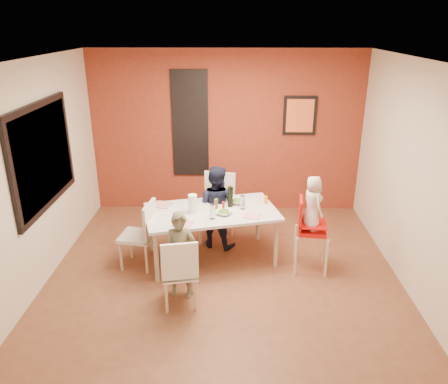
{
  "coord_description": "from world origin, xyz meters",
  "views": [
    {
      "loc": [
        0.1,
        -4.89,
        3.09
      ],
      "look_at": [
        0.0,
        0.3,
        1.05
      ],
      "focal_mm": 35.0,
      "sensor_mm": 36.0,
      "label": 1
    }
  ],
  "objects_px": {
    "high_chair": "(309,228)",
    "toddler": "(313,203)",
    "chair_near": "(180,270)",
    "chair_far": "(218,203)",
    "chair_left": "(143,231)",
    "wine_bottle": "(230,197)",
    "paper_towel_roll": "(193,204)",
    "child_near": "(181,255)",
    "child_far": "(216,207)",
    "dining_table": "(211,215)"
  },
  "relations": [
    {
      "from": "chair_far",
      "to": "chair_left",
      "type": "bearing_deg",
      "value": -124.81
    },
    {
      "from": "child_near",
      "to": "child_far",
      "type": "relative_size",
      "value": 0.88
    },
    {
      "from": "chair_left",
      "to": "child_far",
      "type": "distance_m",
      "value": 1.13
    },
    {
      "from": "chair_left",
      "to": "paper_towel_roll",
      "type": "height_order",
      "value": "paper_towel_roll"
    },
    {
      "from": "dining_table",
      "to": "chair_near",
      "type": "bearing_deg",
      "value": -105.38
    },
    {
      "from": "chair_near",
      "to": "paper_towel_roll",
      "type": "xyz_separation_m",
      "value": [
        0.07,
        1.04,
        0.36
      ]
    },
    {
      "from": "child_far",
      "to": "wine_bottle",
      "type": "height_order",
      "value": "child_far"
    },
    {
      "from": "chair_left",
      "to": "child_near",
      "type": "relative_size",
      "value": 0.86
    },
    {
      "from": "chair_near",
      "to": "high_chair",
      "type": "height_order",
      "value": "high_chair"
    },
    {
      "from": "toddler",
      "to": "chair_far",
      "type": "bearing_deg",
      "value": 32.61
    },
    {
      "from": "child_far",
      "to": "paper_towel_roll",
      "type": "relative_size",
      "value": 4.77
    },
    {
      "from": "child_near",
      "to": "toddler",
      "type": "height_order",
      "value": "toddler"
    },
    {
      "from": "chair_far",
      "to": "wine_bottle",
      "type": "bearing_deg",
      "value": -55.68
    },
    {
      "from": "dining_table",
      "to": "chair_near",
      "type": "distance_m",
      "value": 1.17
    },
    {
      "from": "chair_left",
      "to": "wine_bottle",
      "type": "distance_m",
      "value": 1.26
    },
    {
      "from": "chair_near",
      "to": "toddler",
      "type": "relative_size",
      "value": 1.22
    },
    {
      "from": "child_far",
      "to": "wine_bottle",
      "type": "distance_m",
      "value": 0.41
    },
    {
      "from": "high_chair",
      "to": "child_near",
      "type": "relative_size",
      "value": 0.93
    },
    {
      "from": "toddler",
      "to": "paper_towel_roll",
      "type": "xyz_separation_m",
      "value": [
        -1.53,
        0.16,
        -0.09
      ]
    },
    {
      "from": "chair_left",
      "to": "wine_bottle",
      "type": "relative_size",
      "value": 3.26
    },
    {
      "from": "chair_left",
      "to": "toddler",
      "type": "relative_size",
      "value": 1.29
    },
    {
      "from": "child_far",
      "to": "paper_towel_roll",
      "type": "distance_m",
      "value": 0.6
    },
    {
      "from": "chair_left",
      "to": "chair_near",
      "type": "bearing_deg",
      "value": 42.28
    },
    {
      "from": "chair_left",
      "to": "child_far",
      "type": "height_order",
      "value": "child_far"
    },
    {
      "from": "toddler",
      "to": "chair_left",
      "type": "bearing_deg",
      "value": 67.64
    },
    {
      "from": "high_chair",
      "to": "wine_bottle",
      "type": "relative_size",
      "value": 3.52
    },
    {
      "from": "chair_left",
      "to": "high_chair",
      "type": "height_order",
      "value": "high_chair"
    },
    {
      "from": "child_far",
      "to": "chair_near",
      "type": "bearing_deg",
      "value": 97.12
    },
    {
      "from": "high_chair",
      "to": "child_far",
      "type": "relative_size",
      "value": 0.81
    },
    {
      "from": "child_far",
      "to": "toddler",
      "type": "bearing_deg",
      "value": 173.35
    },
    {
      "from": "child_far",
      "to": "chair_left",
      "type": "bearing_deg",
      "value": 53.2
    },
    {
      "from": "dining_table",
      "to": "chair_near",
      "type": "relative_size",
      "value": 2.19
    },
    {
      "from": "chair_far",
      "to": "child_far",
      "type": "distance_m",
      "value": 0.25
    },
    {
      "from": "chair_left",
      "to": "child_far",
      "type": "bearing_deg",
      "value": 131.95
    },
    {
      "from": "chair_far",
      "to": "chair_left",
      "type": "xyz_separation_m",
      "value": [
        -0.96,
        -0.86,
        -0.05
      ]
    },
    {
      "from": "high_chair",
      "to": "toddler",
      "type": "distance_m",
      "value": 0.35
    },
    {
      "from": "child_far",
      "to": "paper_towel_roll",
      "type": "bearing_deg",
      "value": 79.12
    },
    {
      "from": "child_near",
      "to": "wine_bottle",
      "type": "distance_m",
      "value": 1.22
    },
    {
      "from": "dining_table",
      "to": "wine_bottle",
      "type": "xyz_separation_m",
      "value": [
        0.25,
        0.15,
        0.21
      ]
    },
    {
      "from": "dining_table",
      "to": "high_chair",
      "type": "distance_m",
      "value": 1.29
    },
    {
      "from": "high_chair",
      "to": "toddler",
      "type": "bearing_deg",
      "value": -94.97
    },
    {
      "from": "chair_near",
      "to": "paper_towel_roll",
      "type": "distance_m",
      "value": 1.1
    },
    {
      "from": "chair_near",
      "to": "wine_bottle",
      "type": "xyz_separation_m",
      "value": [
        0.56,
        1.27,
        0.38
      ]
    },
    {
      "from": "chair_far",
      "to": "child_near",
      "type": "distance_m",
      "value": 1.57
    },
    {
      "from": "dining_table",
      "to": "paper_towel_roll",
      "type": "distance_m",
      "value": 0.32
    },
    {
      "from": "toddler",
      "to": "paper_towel_roll",
      "type": "distance_m",
      "value": 1.55
    },
    {
      "from": "chair_left",
      "to": "high_chair",
      "type": "distance_m",
      "value": 2.17
    },
    {
      "from": "child_near",
      "to": "dining_table",
      "type": "bearing_deg",
      "value": 75.16
    },
    {
      "from": "chair_far",
      "to": "toddler",
      "type": "relative_size",
      "value": 1.41
    },
    {
      "from": "dining_table",
      "to": "high_chair",
      "type": "bearing_deg",
      "value": -10.45
    }
  ]
}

